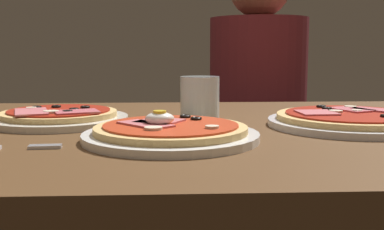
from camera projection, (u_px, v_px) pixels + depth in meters
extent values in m
cube|color=brown|center=(220.00, 137.00, 0.86)|extent=(1.11, 0.82, 0.04)
cylinder|color=white|center=(171.00, 136.00, 0.73)|extent=(0.27, 0.27, 0.01)
cylinder|color=#DBB26B|center=(171.00, 129.00, 0.72)|extent=(0.24, 0.24, 0.01)
cylinder|color=red|center=(171.00, 125.00, 0.72)|extent=(0.21, 0.21, 0.00)
torus|color=black|center=(196.00, 119.00, 0.77)|extent=(0.02, 0.02, 0.00)
torus|color=black|center=(185.00, 116.00, 0.79)|extent=(0.02, 0.02, 0.00)
torus|color=black|center=(165.00, 121.00, 0.74)|extent=(0.02, 0.02, 0.00)
cube|color=#D16B70|center=(145.00, 124.00, 0.71)|extent=(0.09, 0.10, 0.00)
cube|color=#D16B70|center=(159.00, 121.00, 0.74)|extent=(0.09, 0.09, 0.00)
cylinder|color=beige|center=(212.00, 127.00, 0.68)|extent=(0.02, 0.02, 0.00)
cylinder|color=beige|center=(153.00, 128.00, 0.67)|extent=(0.03, 0.03, 0.00)
ellipsoid|color=white|center=(160.00, 119.00, 0.71)|extent=(0.04, 0.03, 0.02)
cylinder|color=yellow|center=(160.00, 112.00, 0.71)|extent=(0.02, 0.02, 0.00)
cylinder|color=white|center=(351.00, 123.00, 0.86)|extent=(0.30, 0.30, 0.01)
cylinder|color=#DBB26B|center=(351.00, 117.00, 0.86)|extent=(0.27, 0.27, 0.01)
cylinder|color=#A82314|center=(351.00, 114.00, 0.86)|extent=(0.23, 0.23, 0.00)
torus|color=black|center=(327.00, 108.00, 0.91)|extent=(0.02, 0.02, 0.00)
torus|color=black|center=(321.00, 106.00, 0.94)|extent=(0.02, 0.02, 0.00)
cube|color=#D16B70|center=(317.00, 113.00, 0.85)|extent=(0.07, 0.07, 0.00)
cube|color=#C65B66|center=(352.00, 109.00, 0.89)|extent=(0.08, 0.09, 0.00)
cube|color=#C65B66|center=(378.00, 110.00, 0.88)|extent=(0.09, 0.10, 0.00)
cylinder|color=beige|center=(336.00, 111.00, 0.86)|extent=(0.02, 0.02, 0.00)
cylinder|color=beige|center=(351.00, 107.00, 0.93)|extent=(0.02, 0.02, 0.00)
cylinder|color=beige|center=(357.00, 111.00, 0.87)|extent=(0.02, 0.02, 0.00)
cylinder|color=silver|center=(60.00, 120.00, 0.90)|extent=(0.26, 0.26, 0.01)
cylinder|color=#DBB26B|center=(59.00, 114.00, 0.90)|extent=(0.22, 0.22, 0.01)
cylinder|color=#A82314|center=(59.00, 110.00, 0.90)|extent=(0.19, 0.19, 0.00)
torus|color=black|center=(68.00, 111.00, 0.86)|extent=(0.02, 0.02, 0.00)
torus|color=black|center=(37.00, 107.00, 0.92)|extent=(0.02, 0.02, 0.00)
torus|color=black|center=(56.00, 106.00, 0.94)|extent=(0.02, 0.02, 0.00)
torus|color=black|center=(85.00, 107.00, 0.93)|extent=(0.02, 0.02, 0.00)
torus|color=black|center=(74.00, 109.00, 0.89)|extent=(0.02, 0.02, 0.00)
cube|color=#C65B66|center=(77.00, 112.00, 0.86)|extent=(0.09, 0.08, 0.00)
cube|color=#D16B70|center=(31.00, 112.00, 0.86)|extent=(0.08, 0.11, 0.00)
cylinder|color=beige|center=(51.00, 112.00, 0.86)|extent=(0.03, 0.03, 0.00)
cylinder|color=beige|center=(31.00, 108.00, 0.91)|extent=(0.02, 0.02, 0.00)
cylinder|color=silver|center=(200.00, 98.00, 0.95)|extent=(0.08, 0.08, 0.09)
cylinder|color=silver|center=(200.00, 112.00, 0.95)|extent=(0.07, 0.07, 0.03)
cube|color=silver|center=(44.00, 148.00, 0.66)|extent=(0.05, 0.01, 0.00)
cube|color=silver|center=(45.00, 147.00, 0.66)|extent=(0.05, 0.01, 0.00)
cube|color=silver|center=(45.00, 146.00, 0.67)|extent=(0.05, 0.01, 0.00)
cube|color=silver|center=(46.00, 146.00, 0.67)|extent=(0.05, 0.01, 0.00)
cube|color=silver|center=(367.00, 110.00, 1.07)|extent=(0.11, 0.04, 0.00)
cylinder|color=maroon|center=(258.00, 97.00, 1.58)|extent=(0.32, 0.32, 0.52)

